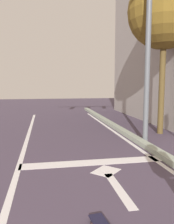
{
  "coord_description": "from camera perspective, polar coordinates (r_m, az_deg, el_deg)",
  "views": [
    {
      "loc": [
        0.61,
        2.28,
        1.83
      ],
      "look_at": [
        1.53,
        7.32,
        1.19
      ],
      "focal_mm": 37.38,
      "sensor_mm": 36.0,
      "label": 1
    }
  ],
  "objects": [
    {
      "name": "lane_arrow_stem",
      "position": [
        4.29,
        7.79,
        -18.17
      ],
      "size": [
        0.16,
        1.4,
        0.01
      ],
      "primitive_type": "cube",
      "color": "silver",
      "rests_on": "ground"
    },
    {
      "name": "traffic_signal_mast",
      "position": [
        7.1,
        3.33,
        24.05
      ],
      "size": [
        4.93,
        0.34,
        5.32
      ],
      "color": "#555A5E",
      "rests_on": "ground"
    },
    {
      "name": "lane_arrow_head",
      "position": [
        5.04,
        4.68,
        -14.18
      ],
      "size": [
        0.71,
        0.71,
        0.01
      ],
      "primitive_type": "cube",
      "rotation": [
        0.0,
        0.0,
        0.79
      ],
      "color": "silver",
      "rests_on": "ground"
    },
    {
      "name": "lane_line_center",
      "position": [
        4.19,
        -18.38,
        -19.15
      ],
      "size": [
        0.12,
        20.0,
        0.01
      ],
      "primitive_type": "cube",
      "color": "silver",
      "rests_on": "ground"
    },
    {
      "name": "roadside_tree",
      "position": [
        9.12,
        18.46,
        22.15
      ],
      "size": [
        2.55,
        2.55,
        5.55
      ],
      "color": "brown",
      "rests_on": "ground"
    },
    {
      "name": "stop_bar",
      "position": [
        5.52,
        1.41,
        -12.22
      ],
      "size": [
        3.31,
        0.4,
        0.01
      ],
      "primitive_type": "cube",
      "color": "silver",
      "rests_on": "ground"
    }
  ]
}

